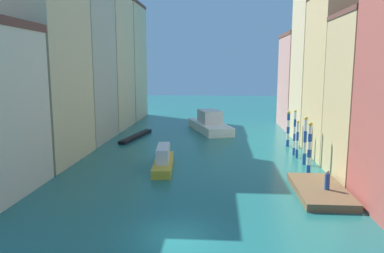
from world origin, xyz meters
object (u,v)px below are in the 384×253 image
Objects in this scene: mooring_pole_1 at (305,140)px; mooring_pole_2 at (297,139)px; mooring_pole_3 at (295,132)px; waterfront_dock at (320,190)px; person_on_dock at (327,181)px; motorboat_0 at (163,160)px; mooring_pole_0 at (310,147)px; vaporetto_white at (210,124)px; gondola_black at (136,136)px; mooring_pole_4 at (288,128)px.

mooring_pole_1 is 1.20× the size of mooring_pole_2.
mooring_pole_2 is 1.46m from mooring_pole_3.
person_on_dock is (0.33, -0.56, 0.93)m from waterfront_dock.
motorboat_0 is (-13.12, -6.26, -1.69)m from mooring_pole_3.
mooring_pole_0 is (0.47, 5.69, 2.07)m from waterfront_dock.
person_on_dock is 0.37× the size of mooring_pole_2.
vaporetto_white is at bearing 123.22° from mooring_pole_3.
waterfront_dock is 1.61× the size of mooring_pole_0.
motorboat_0 is at bearing -170.20° from mooring_pole_1.
person_on_dock is 0.15× the size of gondola_black.
mooring_pole_4 reaches higher than person_on_dock.
person_on_dock is at bearing -71.38° from vaporetto_white.
person_on_dock is 14.65m from motorboat_0.
gondola_black is (-18.44, 20.74, -0.08)m from waterfront_dock.
mooring_pole_2 is at bearing 89.05° from person_on_dock.
mooring_pole_2 is at bearing -26.91° from gondola_black.
mooring_pole_1 reaches higher than mooring_pole_4.
mooring_pole_3 reaches higher than mooring_pole_0.
vaporetto_white is at bearing 120.97° from mooring_pole_2.
vaporetto_white is at bearing 108.34° from waterfront_dock.
mooring_pole_1 is 13.64m from motorboat_0.
mooring_pole_4 reaches higher than mooring_pole_2.
person_on_dock is 0.31× the size of mooring_pole_1.
mooring_pole_1 reaches higher than gondola_black.
vaporetto_white is (-9.21, 27.35, -0.15)m from person_on_dock.
vaporetto_white is (-9.37, 14.30, -1.42)m from mooring_pole_3.
person_on_dock is at bearing -90.95° from mooring_pole_2.
mooring_pole_4 is 13.82m from vaporetto_white.
mooring_pole_0 is 0.61× the size of motorboat_0.
person_on_dock is at bearing -48.61° from gondola_black.
waterfront_dock is at bearing -71.66° from vaporetto_white.
mooring_pole_1 is 0.50× the size of gondola_black.
mooring_pole_4 is at bearing 90.77° from mooring_pole_1.
vaporetto_white is at bearing 133.48° from mooring_pole_4.
waterfront_dock is 5.15× the size of person_on_dock.
mooring_pole_0 is at bearing -2.37° from motorboat_0.
mooring_pole_4 is (0.26, 17.35, 0.97)m from person_on_dock.
mooring_pole_1 is 2.61m from mooring_pole_2.
person_on_dock is 13.11m from mooring_pole_3.
mooring_pole_0 reaches higher than motorboat_0.
mooring_pole_1 is 22.81m from gondola_black.
vaporetto_white is at bearing 32.32° from gondola_black.
mooring_pole_3 is at bearing -23.56° from gondola_black.
mooring_pole_2 reaches higher than motorboat_0.
waterfront_dock is 12.69m from mooring_pole_3.
vaporetto_white is 1.58× the size of motorboat_0.
person_on_dock is 0.31× the size of mooring_pole_0.
mooring_pole_4 reaches higher than gondola_black.
mooring_pole_2 is 18.31m from vaporetto_white.
mooring_pole_3 reaches higher than person_on_dock.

